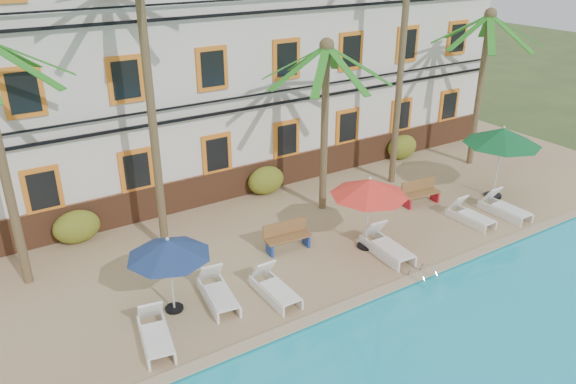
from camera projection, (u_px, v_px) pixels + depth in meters
ground at (368, 281)px, 16.69m from camera, size 100.00×100.00×0.00m
pool_deck at (280, 214)px, 20.48m from camera, size 30.00×12.00×0.25m
pool_coping at (389, 288)px, 15.89m from camera, size 30.00×0.35×0.06m
hotel_building at (213, 47)px, 22.14m from camera, size 25.40×6.44×10.22m
palm_b at (146, 62)px, 15.61m from camera, size 4.39×4.39×9.38m
palm_c at (325, 101)px, 19.01m from camera, size 4.39×4.39×6.13m
palm_d at (405, 14)px, 20.17m from camera, size 4.39×4.39×10.56m
palm_e at (483, 65)px, 23.00m from camera, size 4.39×4.39×6.57m
shrub_left at (77, 227)px, 18.14m from camera, size 1.50×0.90×1.10m
shrub_mid at (266, 180)px, 21.60m from camera, size 1.50×0.90×1.10m
shrub_right at (402, 147)px, 25.04m from camera, size 1.50×0.90×1.10m
umbrella_blue at (168, 249)px, 14.24m from camera, size 2.20×2.20×2.21m
umbrella_red at (369, 188)px, 17.18m from camera, size 2.45×2.45×2.45m
umbrella_green at (503, 137)px, 20.56m from camera, size 2.84×2.84×2.83m
lounger_a at (155, 333)px, 13.67m from camera, size 1.00×1.95×0.88m
lounger_b at (218, 292)px, 15.26m from camera, size 0.94×1.97×0.90m
lounger_c at (274, 287)px, 15.47m from camera, size 0.66×1.84×0.87m
lounger_d at (386, 246)px, 17.52m from camera, size 0.83×2.04×0.94m
lounger_e at (470, 215)px, 19.54m from camera, size 0.67×1.76×0.82m
lounger_f at (504, 207)px, 20.04m from camera, size 0.68×1.87×0.88m
bench_left at (287, 236)px, 17.76m from camera, size 1.54×0.61×0.93m
bench_right at (420, 192)px, 20.82m from camera, size 1.54×0.62×0.93m
pool_ladder at (422, 278)px, 16.40m from camera, size 0.54×0.74×0.74m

